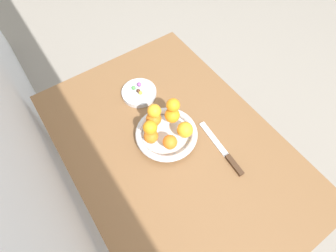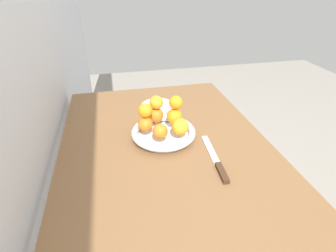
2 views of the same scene
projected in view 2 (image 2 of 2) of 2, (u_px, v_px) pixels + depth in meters
dining_table at (166, 164)px, 1.00m from camera, size 1.10×0.76×0.74m
fruit_bowl at (163, 133)px, 0.99m from camera, size 0.24×0.24×0.04m
candy_dish at (158, 107)px, 1.20m from camera, size 0.15×0.15×0.02m
orange_0 at (160, 131)px, 0.91m from camera, size 0.05×0.05×0.05m
orange_1 at (180, 126)px, 0.94m from camera, size 0.06×0.06×0.06m
orange_2 at (174, 116)px, 1.00m from camera, size 0.06×0.06×0.06m
orange_3 at (156, 115)px, 1.01m from camera, size 0.06×0.06×0.06m
orange_4 at (145, 124)px, 0.95m from camera, size 0.06×0.06×0.06m
orange_5 at (176, 103)px, 0.98m from camera, size 0.05×0.05×0.05m
orange_6 at (145, 111)px, 0.93m from camera, size 0.05×0.05×0.05m
orange_7 at (156, 102)px, 0.98m from camera, size 0.05×0.05×0.05m
candy_ball_0 at (154, 101)px, 1.21m from camera, size 0.02×0.02×0.02m
candy_ball_1 at (158, 105)px, 1.18m from camera, size 0.02×0.02×0.02m
candy_ball_2 at (160, 100)px, 1.21m from camera, size 0.02×0.02×0.02m
candy_ball_3 at (157, 103)px, 1.19m from camera, size 0.02×0.02×0.02m
knife at (216, 161)px, 0.87m from camera, size 0.26×0.04×0.01m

